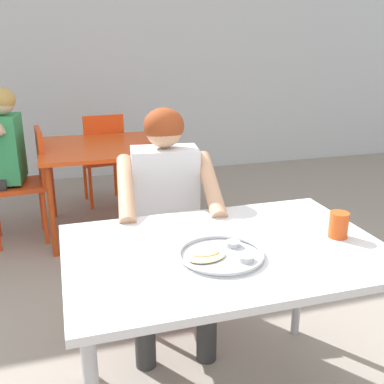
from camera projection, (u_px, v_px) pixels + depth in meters
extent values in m
cube|color=silver|center=(97.00, 22.00, 4.85)|extent=(12.00, 0.12, 3.40)
cube|color=silver|center=(226.00, 251.00, 1.74)|extent=(1.23, 0.83, 0.03)
cylinder|color=#B2B2B7|center=(81.00, 308.00, 2.03)|extent=(0.04, 0.04, 0.72)
cylinder|color=#B2B2B7|center=(299.00, 274.00, 2.33)|extent=(0.04, 0.04, 0.72)
cylinder|color=#B7BABF|center=(221.00, 257.00, 1.65)|extent=(0.32, 0.32, 0.01)
torus|color=#B7BABF|center=(221.00, 254.00, 1.65)|extent=(0.32, 0.32, 0.01)
cylinder|color=#B2B5BA|center=(246.00, 258.00, 1.61)|extent=(0.06, 0.06, 0.02)
cylinder|color=#B77F23|center=(246.00, 257.00, 1.61)|extent=(0.05, 0.05, 0.01)
cylinder|color=#B2B5BA|center=(233.00, 244.00, 1.73)|extent=(0.06, 0.06, 0.02)
cylinder|color=maroon|center=(233.00, 243.00, 1.73)|extent=(0.05, 0.05, 0.01)
ellipsoid|color=#E5C689|center=(207.00, 256.00, 1.63)|extent=(0.16, 0.13, 0.01)
ellipsoid|color=#E3C282|center=(205.00, 253.00, 1.65)|extent=(0.10, 0.06, 0.01)
cylinder|color=#D84C19|center=(339.00, 225.00, 1.81)|extent=(0.08, 0.08, 0.11)
cylinder|color=#593319|center=(339.00, 218.00, 1.80)|extent=(0.07, 0.07, 0.02)
cube|color=red|center=(164.00, 244.00, 2.51)|extent=(0.43, 0.46, 0.04)
cube|color=red|center=(160.00, 195.00, 2.62)|extent=(0.36, 0.08, 0.41)
cylinder|color=red|center=(196.00, 292.00, 2.45)|extent=(0.03, 0.03, 0.41)
cylinder|color=red|center=(140.00, 297.00, 2.40)|extent=(0.03, 0.03, 0.41)
cylinder|color=red|center=(187.00, 264.00, 2.76)|extent=(0.03, 0.03, 0.41)
cylinder|color=red|center=(137.00, 268.00, 2.71)|extent=(0.03, 0.03, 0.41)
cylinder|color=#303030|center=(207.00, 319.00, 2.18)|extent=(0.10, 0.10, 0.45)
cylinder|color=#303030|center=(200.00, 252.00, 2.28)|extent=(0.17, 0.41, 0.12)
cylinder|color=#303030|center=(145.00, 325.00, 2.13)|extent=(0.10, 0.10, 0.45)
cylinder|color=#303030|center=(140.00, 256.00, 2.23)|extent=(0.17, 0.41, 0.12)
cube|color=silver|center=(165.00, 194.00, 2.36)|extent=(0.36, 0.24, 0.50)
cylinder|color=tan|center=(210.00, 185.00, 2.20)|extent=(0.13, 0.46, 0.25)
cylinder|color=tan|center=(126.00, 189.00, 2.13)|extent=(0.13, 0.46, 0.25)
sphere|color=tan|center=(164.00, 129.00, 2.25)|extent=(0.19, 0.19, 0.19)
ellipsoid|color=maroon|center=(164.00, 126.00, 2.25)|extent=(0.21, 0.20, 0.18)
cube|color=#E04C19|center=(102.00, 147.00, 3.59)|extent=(0.96, 0.94, 0.03)
cylinder|color=#B33D14|center=(52.00, 212.00, 3.21)|extent=(0.04, 0.04, 0.69)
cylinder|color=#B33D14|center=(166.00, 201.00, 3.44)|extent=(0.04, 0.04, 0.69)
cylinder|color=#B33D14|center=(51.00, 180.00, 3.96)|extent=(0.04, 0.04, 0.69)
cylinder|color=#B33D14|center=(145.00, 172.00, 4.19)|extent=(0.04, 0.04, 0.69)
cube|color=#DE4518|center=(17.00, 186.00, 3.45)|extent=(0.46, 0.42, 0.04)
cube|color=#DE4518|center=(41.00, 155.00, 3.45)|extent=(0.07, 0.36, 0.41)
cylinder|color=#DE4518|center=(45.00, 218.00, 3.45)|extent=(0.03, 0.03, 0.43)
cylinder|color=#DE4518|center=(42.00, 205.00, 3.72)|extent=(0.03, 0.03, 0.43)
cube|color=#CF4D1B|center=(185.00, 173.00, 3.86)|extent=(0.43, 0.41, 0.04)
cube|color=#CF4D1B|center=(162.00, 148.00, 3.73)|extent=(0.04, 0.38, 0.43)
cylinder|color=#CF4D1B|center=(198.00, 190.00, 4.13)|extent=(0.03, 0.03, 0.41)
cylinder|color=#CF4D1B|center=(210.00, 201.00, 3.84)|extent=(0.03, 0.03, 0.41)
cylinder|color=#CF4D1B|center=(162.00, 194.00, 4.03)|extent=(0.03, 0.03, 0.41)
cylinder|color=#CF4D1B|center=(171.00, 206.00, 3.74)|extent=(0.03, 0.03, 0.41)
cube|color=#F24C19|center=(102.00, 160.00, 4.30)|extent=(0.42, 0.42, 0.04)
cube|color=#F24C19|center=(104.00, 139.00, 4.07)|extent=(0.36, 0.07, 0.43)
cylinder|color=#F24C19|center=(85.00, 179.00, 4.46)|extent=(0.03, 0.03, 0.41)
cylinder|color=#F24C19|center=(115.00, 176.00, 4.56)|extent=(0.03, 0.03, 0.41)
cylinder|color=#F24C19|center=(91.00, 188.00, 4.18)|extent=(0.03, 0.03, 0.41)
cylinder|color=#F24C19|center=(122.00, 185.00, 4.29)|extent=(0.03, 0.03, 0.41)
cube|color=#339959|center=(7.00, 148.00, 3.38)|extent=(0.24, 0.36, 0.50)
sphere|color=beige|center=(1.00, 102.00, 3.27)|extent=(0.19, 0.19, 0.19)
ellipsoid|color=tan|center=(1.00, 100.00, 3.27)|extent=(0.21, 0.20, 0.18)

